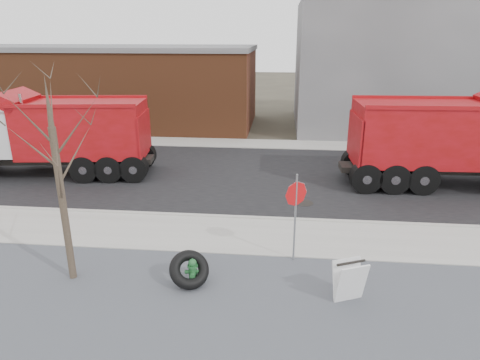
# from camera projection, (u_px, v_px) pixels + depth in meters

# --- Properties ---
(ground) EXTENTS (120.00, 120.00, 0.00)m
(ground) POSITION_uv_depth(u_px,v_px,m) (211.00, 238.00, 13.30)
(ground) COLOR #383328
(ground) RESTS_ON ground
(gravel_verge) EXTENTS (60.00, 5.00, 0.03)m
(gravel_verge) POSITION_uv_depth(u_px,v_px,m) (187.00, 306.00, 10.00)
(gravel_verge) COLOR slate
(gravel_verge) RESTS_ON ground
(sidewalk) EXTENTS (60.00, 2.50, 0.06)m
(sidewalk) POSITION_uv_depth(u_px,v_px,m) (212.00, 234.00, 13.52)
(sidewalk) COLOR #9E9B93
(sidewalk) RESTS_ON ground
(curb) EXTENTS (60.00, 0.15, 0.11)m
(curb) POSITION_uv_depth(u_px,v_px,m) (218.00, 217.00, 14.74)
(curb) COLOR #9E9B93
(curb) RESTS_ON ground
(road) EXTENTS (60.00, 9.40, 0.02)m
(road) POSITION_uv_depth(u_px,v_px,m) (234.00, 175.00, 19.22)
(road) COLOR black
(road) RESTS_ON ground
(far_sidewalk) EXTENTS (60.00, 2.00, 0.06)m
(far_sidewalk) POSITION_uv_depth(u_px,v_px,m) (245.00, 144.00, 24.57)
(far_sidewalk) COLOR #9E9B93
(far_sidewalk) RESTS_ON ground
(building_grey) EXTENTS (12.00, 10.00, 8.00)m
(building_grey) POSITION_uv_depth(u_px,v_px,m) (389.00, 66.00, 28.08)
(building_grey) COLOR gray
(building_grey) RESTS_ON ground
(building_brick) EXTENTS (20.20, 8.20, 5.30)m
(building_brick) POSITION_uv_depth(u_px,v_px,m) (107.00, 85.00, 29.36)
(building_brick) COLOR brown
(building_brick) RESTS_ON ground
(bare_tree) EXTENTS (3.20, 3.20, 5.20)m
(bare_tree) POSITION_uv_depth(u_px,v_px,m) (56.00, 157.00, 10.08)
(bare_tree) COLOR #382D23
(bare_tree) RESTS_ON ground
(fire_hydrant) EXTENTS (0.42, 0.40, 0.73)m
(fire_hydrant) POSITION_uv_depth(u_px,v_px,m) (193.00, 273.00, 10.75)
(fire_hydrant) COLOR #276731
(fire_hydrant) RESTS_ON ground
(truck_tire) EXTENTS (1.32, 1.27, 0.92)m
(truck_tire) POSITION_uv_depth(u_px,v_px,m) (189.00, 270.00, 10.70)
(truck_tire) COLOR black
(truck_tire) RESTS_ON ground
(stop_sign) EXTENTS (0.58, 0.42, 2.55)m
(stop_sign) POSITION_uv_depth(u_px,v_px,m) (296.00, 202.00, 11.45)
(stop_sign) COLOR gray
(stop_sign) RESTS_ON ground
(sandwich_board) EXTENTS (0.86, 0.71, 1.02)m
(sandwich_board) POSITION_uv_depth(u_px,v_px,m) (349.00, 281.00, 10.03)
(sandwich_board) COLOR white
(sandwich_board) RESTS_ON ground
(dump_truck_red_a) EXTENTS (9.79, 2.99, 3.90)m
(dump_truck_red_a) POSITION_uv_depth(u_px,v_px,m) (457.00, 139.00, 17.28)
(dump_truck_red_a) COLOR black
(dump_truck_red_a) RESTS_ON ground
(dump_truck_red_b) EXTENTS (8.96, 3.51, 3.72)m
(dump_truck_red_b) POSITION_uv_depth(u_px,v_px,m) (57.00, 134.00, 18.65)
(dump_truck_red_b) COLOR black
(dump_truck_red_b) RESTS_ON ground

